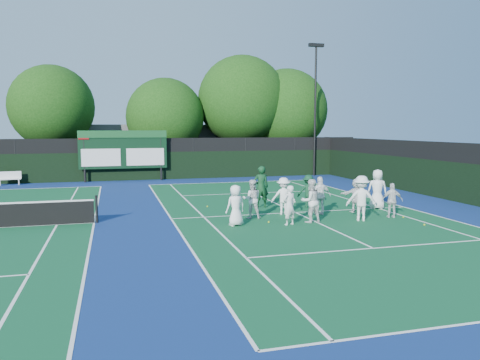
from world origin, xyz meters
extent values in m
plane|color=#17340E|center=(0.00, 0.00, 0.00)|extent=(120.00, 120.00, 0.00)
cube|color=navy|center=(-6.00, 1.00, 0.00)|extent=(34.00, 32.00, 0.01)
cube|color=#10502B|center=(0.00, 1.00, 0.01)|extent=(10.97, 23.77, 0.00)
cube|color=white|center=(0.00, 12.88, 0.01)|extent=(10.97, 0.08, 0.00)
cube|color=white|center=(-5.49, 1.00, 0.01)|extent=(0.08, 23.77, 0.00)
cube|color=white|center=(5.49, 1.00, 0.01)|extent=(0.08, 23.77, 0.00)
cube|color=white|center=(-4.12, 1.00, 0.01)|extent=(0.08, 23.77, 0.00)
cube|color=white|center=(4.12, 1.00, 0.01)|extent=(0.08, 23.77, 0.00)
cube|color=white|center=(0.00, -5.40, 0.01)|extent=(8.23, 0.08, 0.00)
cube|color=white|center=(0.00, 7.40, 0.01)|extent=(8.23, 0.08, 0.00)
cube|color=white|center=(0.00, 1.00, 0.01)|extent=(0.08, 12.80, 0.00)
cube|color=white|center=(-14.00, 12.88, 0.01)|extent=(10.97, 0.08, 0.00)
cube|color=white|center=(-8.52, 1.00, 0.01)|extent=(0.08, 23.77, 0.00)
cube|color=white|center=(-9.88, 1.00, 0.01)|extent=(0.08, 23.77, 0.00)
cube|color=black|center=(-6.00, 16.00, 1.00)|extent=(34.00, 0.08, 2.00)
cube|color=black|center=(-6.00, 16.00, 2.50)|extent=(34.00, 0.05, 1.00)
cube|color=black|center=(9.00, 1.00, 1.00)|extent=(0.08, 32.00, 2.00)
cube|color=black|center=(9.00, 1.00, 2.50)|extent=(0.05, 32.00, 1.00)
cylinder|color=black|center=(-9.60, 15.60, 1.75)|extent=(0.16, 0.16, 3.50)
cylinder|color=black|center=(-4.40, 15.60, 1.75)|extent=(0.16, 0.16, 3.50)
cube|color=black|center=(-7.00, 15.60, 2.20)|extent=(6.00, 0.15, 2.60)
cube|color=#154B22|center=(-7.00, 15.50, 3.30)|extent=(6.00, 0.05, 0.50)
cube|color=silver|center=(-8.50, 15.50, 1.70)|extent=(2.60, 0.04, 1.20)
cube|color=silver|center=(-5.50, 15.50, 1.70)|extent=(2.60, 0.04, 1.20)
cube|color=maroon|center=(-9.60, 15.50, 3.20)|extent=(0.70, 0.04, 0.50)
cube|color=slate|center=(-2.00, 24.00, 2.00)|extent=(18.00, 6.00, 4.00)
cylinder|color=black|center=(7.50, 15.70, 5.00)|extent=(0.16, 0.16, 10.00)
cube|color=black|center=(7.50, 15.70, 10.00)|extent=(1.20, 0.30, 0.25)
cylinder|color=black|center=(-8.40, 1.00, 0.55)|extent=(0.10, 0.10, 1.10)
cube|color=white|center=(-14.30, 15.30, 0.39)|extent=(1.44, 0.59, 0.06)
cube|color=white|center=(-14.30, 15.44, 0.65)|extent=(1.39, 0.28, 0.47)
cube|color=white|center=(-14.86, 15.30, 0.19)|extent=(0.11, 0.33, 0.37)
cube|color=white|center=(-13.74, 15.30, 0.19)|extent=(0.11, 0.33, 0.37)
cylinder|color=black|center=(-11.98, 19.50, 1.49)|extent=(0.44, 0.44, 2.98)
sphere|color=#12390D|center=(-11.98, 19.50, 5.29)|extent=(6.16, 6.16, 6.16)
sphere|color=#12390D|center=(-11.38, 19.80, 4.67)|extent=(4.31, 4.31, 4.31)
cylinder|color=black|center=(-3.62, 19.50, 1.15)|extent=(0.44, 0.44, 2.29)
sphere|color=#12390D|center=(-3.62, 19.50, 4.59)|extent=(6.11, 6.11, 6.11)
sphere|color=#12390D|center=(-3.02, 19.80, 3.97)|extent=(4.28, 4.28, 4.28)
cylinder|color=black|center=(2.69, 19.50, 1.63)|extent=(0.44, 0.44, 3.26)
sphere|color=#12390D|center=(2.69, 19.50, 5.99)|extent=(7.28, 7.28, 7.28)
sphere|color=#12390D|center=(3.29, 19.80, 5.26)|extent=(5.10, 5.10, 5.10)
cylinder|color=black|center=(6.56, 19.50, 1.31)|extent=(0.44, 0.44, 2.62)
sphere|color=#12390D|center=(6.56, 19.50, 5.22)|extent=(6.92, 6.92, 6.92)
sphere|color=#12390D|center=(7.16, 19.80, 4.52)|extent=(4.84, 4.84, 4.84)
sphere|color=#C8D018|center=(-1.86, -0.78, 0.03)|extent=(0.07, 0.07, 0.07)
sphere|color=#C8D018|center=(3.00, 0.90, 0.03)|extent=(0.07, 0.07, 0.07)
sphere|color=#C8D018|center=(3.74, -2.86, 0.03)|extent=(0.07, 0.07, 0.07)
sphere|color=#C8D018|center=(-3.47, 3.48, 0.03)|extent=(0.07, 0.07, 0.07)
sphere|color=#C8D018|center=(-0.91, 4.43, 0.03)|extent=(0.07, 0.07, 0.07)
sphere|color=#C8D018|center=(3.89, -1.29, 0.03)|extent=(0.07, 0.07, 0.07)
imported|color=white|center=(-3.26, -0.97, 0.79)|extent=(0.88, 0.70, 1.58)
imported|color=white|center=(-1.24, -1.39, 0.77)|extent=(0.66, 0.54, 1.54)
imported|color=silver|center=(-0.24, -1.13, 0.86)|extent=(0.91, 0.74, 1.72)
imported|color=white|center=(1.86, -1.37, 0.91)|extent=(1.36, 1.10, 1.83)
imported|color=silver|center=(3.42, -1.16, 0.73)|extent=(0.93, 0.62, 1.46)
imported|color=silver|center=(-2.24, 0.26, 0.81)|extent=(0.89, 0.76, 1.62)
imported|color=white|center=(-0.68, 0.73, 0.80)|extent=(1.16, 0.86, 1.61)
imported|color=white|center=(0.83, 0.26, 0.83)|extent=(0.98, 0.42, 1.66)
imported|color=silver|center=(2.65, 0.40, 0.77)|extent=(1.47, 0.62, 1.53)
imported|color=white|center=(3.98, 0.90, 0.92)|extent=(1.05, 0.86, 1.84)
imported|color=#0F3A1D|center=(-1.06, 2.69, 0.98)|extent=(0.74, 0.51, 1.96)
imported|color=#103C22|center=(1.07, 2.08, 0.77)|extent=(1.14, 0.88, 1.55)
camera|label=1|loc=(-7.74, -17.99, 3.73)|focal=35.00mm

